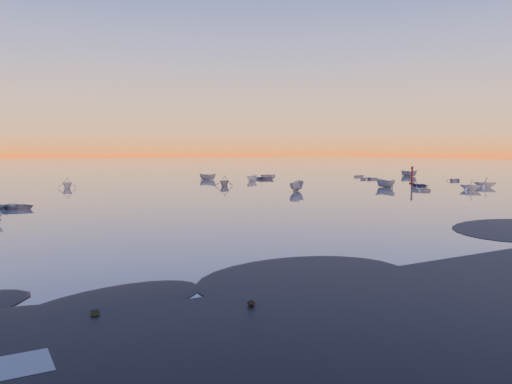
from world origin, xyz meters
TOP-DOWN VIEW (x-y plane):
  - ground at (0.00, 100.00)m, footprint 600.00×600.00m
  - mud_lobes at (0.00, -1.00)m, footprint 140.00×6.00m
  - moored_fleet at (0.00, 53.00)m, footprint 124.00×58.00m
  - boat_near_left at (-26.45, 35.02)m, footprint 3.67×4.48m
  - boat_near_center at (11.39, 39.31)m, footprint 4.23×4.53m
  - boat_near_right at (35.69, 28.18)m, footprint 3.73×2.44m
  - channel_marker at (39.42, 43.30)m, footprint 0.96×0.96m

SIDE VIEW (x-z plane):
  - ground at x=0.00m, z-range 0.00..0.00m
  - moored_fleet at x=0.00m, z-range -0.60..0.60m
  - boat_near_left at x=-26.45m, z-range -0.52..0.52m
  - boat_near_center at x=11.39m, z-range -0.76..0.76m
  - boat_near_right at x=35.69m, z-range -0.60..0.60m
  - mud_lobes at x=0.00m, z-range -0.03..0.05m
  - channel_marker at x=39.42m, z-range -0.36..3.05m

